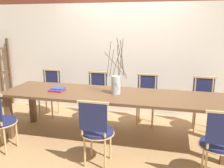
{
  "coord_description": "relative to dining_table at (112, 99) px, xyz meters",
  "views": [
    {
      "loc": [
        0.87,
        -3.51,
        1.79
      ],
      "look_at": [
        0.0,
        0.0,
        0.9
      ],
      "focal_mm": 40.0,
      "sensor_mm": 36.0,
      "label": 1
    }
  ],
  "objects": [
    {
      "name": "chair_near_center",
      "position": [
        1.42,
        -0.76,
        -0.17
      ],
      "size": [
        0.43,
        0.43,
        0.9
      ],
      "color": "#1E234C",
      "rests_on": "ground_plane"
    },
    {
      "name": "vase_centerpiece",
      "position": [
        0.06,
        0.01,
        0.23
      ],
      "size": [
        0.31,
        0.31,
        0.84
      ],
      "color": "#B2BCC1",
      "rests_on": "dining_table"
    },
    {
      "name": "book_stack",
      "position": [
        -0.87,
        -0.05,
        0.1
      ],
      "size": [
        0.23,
        0.2,
        0.05
      ],
      "color": "maroon",
      "rests_on": "dining_table"
    },
    {
      "name": "chair_far_left",
      "position": [
        -0.49,
        0.76,
        -0.17
      ],
      "size": [
        0.43,
        0.43,
        0.9
      ],
      "rotation": [
        0.0,
        0.0,
        3.14
      ],
      "color": "#1E234C",
      "rests_on": "ground_plane"
    },
    {
      "name": "chair_near_left",
      "position": [
        -0.01,
        -0.76,
        -0.17
      ],
      "size": [
        0.43,
        0.43,
        0.9
      ],
      "color": "#1E234C",
      "rests_on": "ground_plane"
    },
    {
      "name": "chair_far_leftend",
      "position": [
        -1.45,
        0.76,
        -0.17
      ],
      "size": [
        0.43,
        0.43,
        0.9
      ],
      "rotation": [
        0.0,
        0.0,
        3.14
      ],
      "color": "#1E234C",
      "rests_on": "ground_plane"
    },
    {
      "name": "chair_far_right",
      "position": [
        1.4,
        0.76,
        -0.17
      ],
      "size": [
        0.43,
        0.43,
        0.9
      ],
      "rotation": [
        0.0,
        0.0,
        3.14
      ],
      "color": "#1E234C",
      "rests_on": "ground_plane"
    },
    {
      "name": "chair_far_center",
      "position": [
        0.44,
        0.76,
        -0.17
      ],
      "size": [
        0.43,
        0.43,
        0.9
      ],
      "rotation": [
        0.0,
        0.0,
        3.14
      ],
      "color": "#1E234C",
      "rests_on": "ground_plane"
    },
    {
      "name": "dining_table",
      "position": [
        0.0,
        0.0,
        0.0
      ],
      "size": [
        3.37,
        0.9,
        0.75
      ],
      "color": "brown",
      "rests_on": "ground_plane"
    },
    {
      "name": "ground_plane",
      "position": [
        0.0,
        0.0,
        -0.67
      ],
      "size": [
        16.0,
        16.0,
        0.0
      ],
      "primitive_type": "plane",
      "color": "#A87F51"
    },
    {
      "name": "wall_rear",
      "position": [
        0.0,
        1.29,
        0.93
      ],
      "size": [
        12.0,
        0.06,
        3.2
      ],
      "color": "silver",
      "rests_on": "ground_plane"
    }
  ]
}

